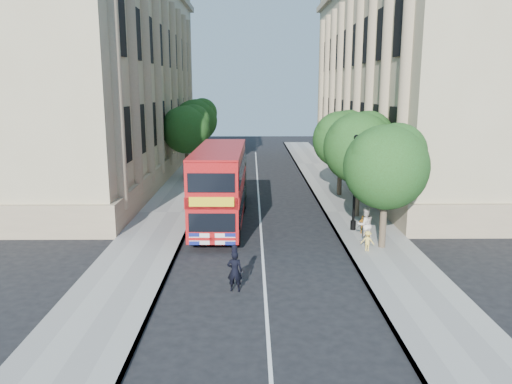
{
  "coord_description": "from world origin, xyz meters",
  "views": [
    {
      "loc": [
        -0.52,
        -20.03,
        7.7
      ],
      "look_at": [
        -0.27,
        5.63,
        2.3
      ],
      "focal_mm": 35.0,
      "sensor_mm": 36.0,
      "label": 1
    }
  ],
  "objects_px": {
    "box_van": "(231,183)",
    "police_constable": "(235,271)",
    "lamp_post": "(355,187)",
    "double_decker_bus": "(220,185)",
    "woman_pedestrian": "(365,225)"
  },
  "relations": [
    {
      "from": "police_constable",
      "to": "woman_pedestrian",
      "type": "distance_m",
      "value": 8.57
    },
    {
      "from": "double_decker_bus",
      "to": "box_van",
      "type": "distance_m",
      "value": 5.89
    },
    {
      "from": "lamp_post",
      "to": "double_decker_bus",
      "type": "height_order",
      "value": "lamp_post"
    },
    {
      "from": "lamp_post",
      "to": "double_decker_bus",
      "type": "xyz_separation_m",
      "value": [
        -7.26,
        1.08,
        -0.1
      ]
    },
    {
      "from": "box_van",
      "to": "woman_pedestrian",
      "type": "bearing_deg",
      "value": -52.03
    },
    {
      "from": "box_van",
      "to": "police_constable",
      "type": "relative_size",
      "value": 3.16
    },
    {
      "from": "box_van",
      "to": "police_constable",
      "type": "xyz_separation_m",
      "value": [
        0.76,
        -14.86,
        -0.62
      ]
    },
    {
      "from": "police_constable",
      "to": "box_van",
      "type": "bearing_deg",
      "value": -81.76
    },
    {
      "from": "box_van",
      "to": "woman_pedestrian",
      "type": "distance_m",
      "value": 11.49
    },
    {
      "from": "lamp_post",
      "to": "double_decker_bus",
      "type": "distance_m",
      "value": 7.34
    },
    {
      "from": "lamp_post",
      "to": "box_van",
      "type": "relative_size",
      "value": 1.02
    },
    {
      "from": "lamp_post",
      "to": "box_van",
      "type": "distance_m",
      "value": 9.81
    },
    {
      "from": "double_decker_bus",
      "to": "woman_pedestrian",
      "type": "xyz_separation_m",
      "value": [
        7.4,
        -3.26,
        -1.4
      ]
    },
    {
      "from": "lamp_post",
      "to": "police_constable",
      "type": "distance_m",
      "value": 10.23
    },
    {
      "from": "double_decker_bus",
      "to": "box_van",
      "type": "relative_size",
      "value": 1.88
    }
  ]
}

